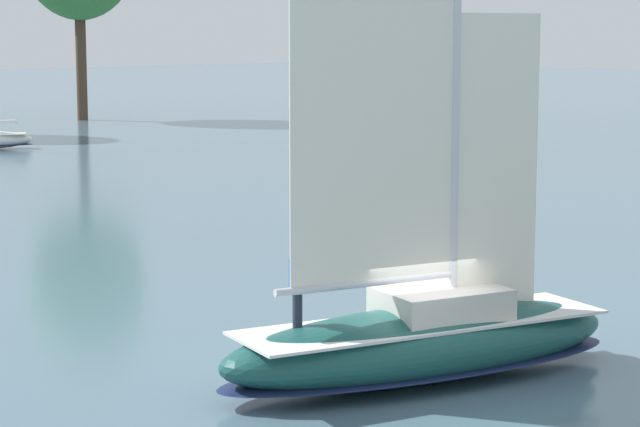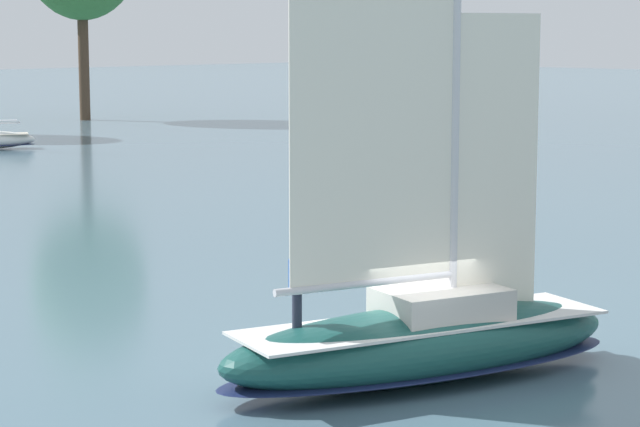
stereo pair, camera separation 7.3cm
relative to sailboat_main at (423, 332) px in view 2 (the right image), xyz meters
name	(u,v)px [view 2 (the right image)]	position (x,y,z in m)	size (l,w,h in m)	color
ground_plane	(422,380)	(-0.01, 0.00, -1.03)	(400.00, 400.00, 0.00)	slate
sailboat_main	(423,332)	(0.00, 0.00, 0.00)	(9.74, 5.37, 12.90)	#194C47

